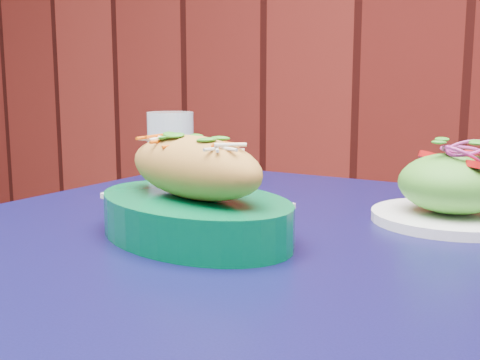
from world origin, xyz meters
The scene contains 4 objects.
cafe_table centered at (0.45, 1.38, 0.66)m, with size 0.81×0.81×0.75m.
banh_mi_basket centered at (0.40, 1.31, 0.80)m, with size 0.31×0.25×0.12m.
salad_plate centered at (0.63, 1.53, 0.79)m, with size 0.20×0.20×0.10m.
water_glass centered at (0.18, 1.56, 0.81)m, with size 0.08×0.08×0.12m, color silver.
Camera 1 is at (0.77, 0.77, 0.92)m, focal length 45.00 mm.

